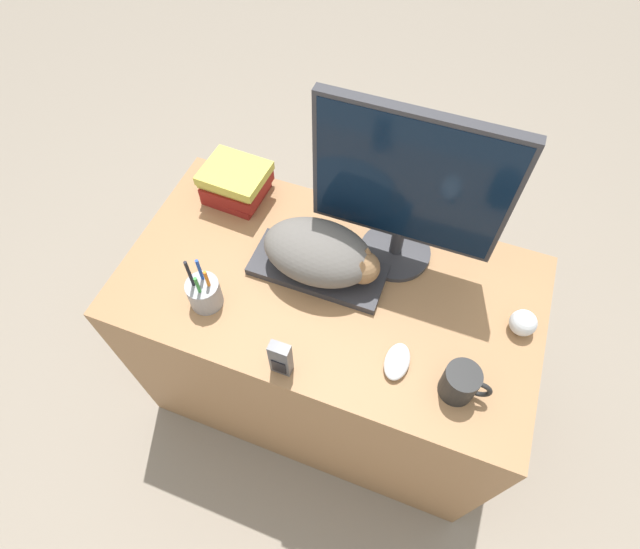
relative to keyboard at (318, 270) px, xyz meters
The scene contains 11 objects.
ground_plane 0.85m from the keyboard, 82.72° to the right, with size 12.00×12.00×0.00m, color gray.
desk 0.40m from the keyboard, 33.77° to the right, with size 1.18×0.65×0.76m.
keyboard is the anchor object (origin of this frame).
cat 0.09m from the keyboard, ahead, with size 0.33×0.20×0.15m.
monitor 0.35m from the keyboard, 36.50° to the left, with size 0.50×0.21×0.50m.
computer_mouse 0.35m from the keyboard, 33.97° to the right, with size 0.06×0.11×0.03m.
coffee_mug 0.49m from the keyboard, 25.20° to the right, with size 0.12×0.09×0.10m.
pen_cup 0.32m from the keyboard, 141.53° to the right, with size 0.09×0.09×0.19m.
baseball 0.57m from the keyboard, ahead, with size 0.07×0.07×0.07m.
phone 0.31m from the keyboard, 86.33° to the right, with size 0.05×0.03×0.13m.
book_stack 0.39m from the keyboard, 151.54° to the left, with size 0.20×0.18×0.13m.
Camera 1 is at (0.24, -0.38, 1.95)m, focal length 28.00 mm.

